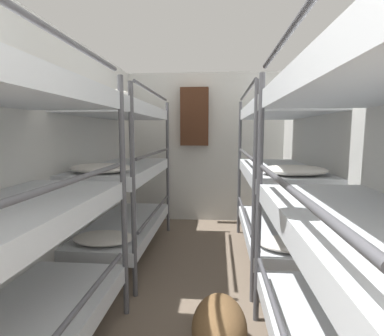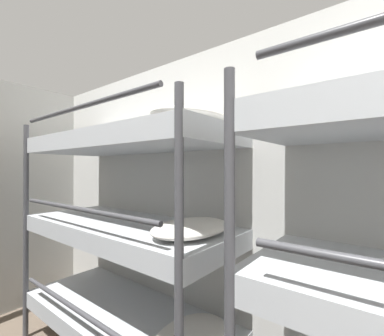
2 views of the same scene
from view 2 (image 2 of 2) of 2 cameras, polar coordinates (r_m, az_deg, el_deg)
name	(u,v)px [view 2 (image 2 of 2)]	position (r m, az deg, el deg)	size (l,w,h in m)	color
wall_right	(269,213)	(1.78, 16.74, -9.49)	(0.06, 5.13, 2.40)	silver
bunk_stack_right_far	(128,229)	(2.07, -14.05, -13.08)	(0.75, 1.84, 1.92)	#4C4C51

